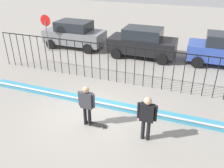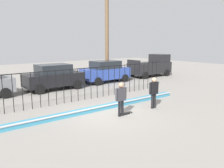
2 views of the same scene
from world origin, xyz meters
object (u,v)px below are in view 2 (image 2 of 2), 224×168
object	(u,v)px
skateboard	(125,113)
camera_operator	(154,90)
skateboarder	(121,96)
pickup_truck	(151,66)
parked_car_blue	(105,71)
parked_car_black	(54,77)

from	to	relation	value
skateboard	camera_operator	bearing A→B (deg)	4.34
skateboarder	pickup_truck	distance (m)	13.77
skateboard	pickup_truck	xyz separation A→B (m)	(10.71, 8.18, 0.98)
skateboard	pickup_truck	world-z (taller)	pickup_truck
skateboard	parked_car_blue	xyz separation A→B (m)	(4.78, 8.16, 0.91)
parked_car_black	pickup_truck	distance (m)	10.92
skateboarder	skateboard	bearing A→B (deg)	16.42
parked_car_black	skateboard	bearing A→B (deg)	-84.42
skateboarder	parked_car_blue	bearing A→B (deg)	66.99
camera_operator	parked_car_black	distance (m)	8.26
parked_car_blue	pickup_truck	bearing A→B (deg)	-1.97
camera_operator	parked_car_blue	xyz separation A→B (m)	(2.86, 8.25, -0.04)
camera_operator	pickup_truck	size ratio (longest dim) A/B	0.36
skateboard	skateboarder	bearing A→B (deg)	-165.44
parked_car_blue	camera_operator	bearing A→B (deg)	-111.28
skateboard	camera_operator	distance (m)	2.15
parked_car_blue	pickup_truck	size ratio (longest dim) A/B	0.91
skateboarder	parked_car_black	size ratio (longest dim) A/B	0.38
parked_car_blue	skateboard	bearing A→B (deg)	-122.54
skateboard	parked_car_black	bearing A→B (deg)	98.55
camera_operator	pickup_truck	world-z (taller)	pickup_truck
skateboarder	pickup_truck	world-z (taller)	pickup_truck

